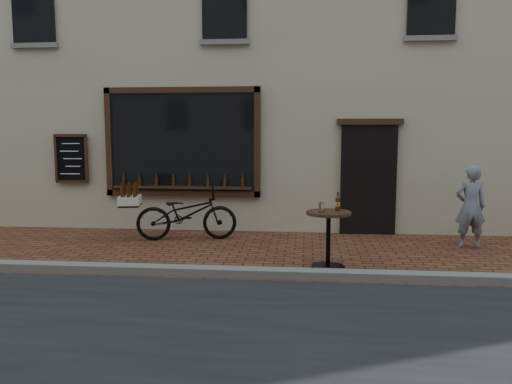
{
  "coord_description": "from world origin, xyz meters",
  "views": [
    {
      "loc": [
        0.64,
        -6.69,
        2.04
      ],
      "look_at": [
        -0.14,
        1.2,
        1.1
      ],
      "focal_mm": 35.0,
      "sensor_mm": 36.0,
      "label": 1
    }
  ],
  "objects": [
    {
      "name": "bistro_table",
      "position": [
        1.0,
        0.79,
        0.62
      ],
      "size": [
        0.68,
        0.68,
        1.16
      ],
      "color": "black",
      "rests_on": "ground"
    },
    {
      "name": "kerb",
      "position": [
        0.0,
        0.2,
        0.06
      ],
      "size": [
        90.0,
        0.25,
        0.12
      ],
      "primitive_type": "cube",
      "color": "slate",
      "rests_on": "ground"
    },
    {
      "name": "ground",
      "position": [
        0.0,
        0.0,
        0.0
      ],
      "size": [
        90.0,
        90.0,
        0.0
      ],
      "primitive_type": "plane",
      "color": "#55291B",
      "rests_on": "ground"
    },
    {
      "name": "pedestrian",
      "position": [
        3.56,
        2.4,
        0.74
      ],
      "size": [
        0.55,
        0.37,
        1.48
      ],
      "primitive_type": "imported",
      "rotation": [
        0.0,
        0.0,
        3.17
      ],
      "color": "slate",
      "rests_on": "ground"
    },
    {
      "name": "shop_building",
      "position": [
        0.0,
        6.5,
        5.0
      ],
      "size": [
        28.0,
        6.2,
        10.0
      ],
      "color": "#C1B798",
      "rests_on": "ground"
    },
    {
      "name": "cargo_bicycle",
      "position": [
        -1.65,
        2.55,
        0.51
      ],
      "size": [
        2.28,
        1.06,
        1.07
      ],
      "rotation": [
        0.0,
        0.0,
        1.78
      ],
      "color": "black",
      "rests_on": "ground"
    }
  ]
}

